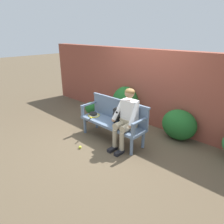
{
  "coord_description": "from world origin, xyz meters",
  "views": [
    {
      "loc": [
        3.0,
        -3.19,
        2.4
      ],
      "look_at": [
        0.0,
        0.0,
        0.71
      ],
      "focal_mm": 33.09,
      "sensor_mm": 36.0,
      "label": 1
    }
  ],
  "objects_px": {
    "baseball_glove": "(93,114)",
    "potted_plant": "(92,110)",
    "tennis_ball": "(80,147)",
    "dog_on_bench": "(117,115)",
    "garden_bench": "(112,124)",
    "tennis_racket": "(94,116)",
    "person_seated": "(127,117)"
  },
  "relations": [
    {
      "from": "tennis_racket",
      "to": "tennis_ball",
      "type": "height_order",
      "value": "tennis_racket"
    },
    {
      "from": "garden_bench",
      "to": "baseball_glove",
      "type": "relative_size",
      "value": 7.53
    },
    {
      "from": "garden_bench",
      "to": "tennis_racket",
      "type": "xyz_separation_m",
      "value": [
        -0.59,
        -0.05,
        0.07
      ]
    },
    {
      "from": "person_seated",
      "to": "garden_bench",
      "type": "bearing_deg",
      "value": 177.85
    },
    {
      "from": "person_seated",
      "to": "dog_on_bench",
      "type": "height_order",
      "value": "person_seated"
    },
    {
      "from": "dog_on_bench",
      "to": "baseball_glove",
      "type": "height_order",
      "value": "dog_on_bench"
    },
    {
      "from": "baseball_glove",
      "to": "potted_plant",
      "type": "height_order",
      "value": "potted_plant"
    },
    {
      "from": "person_seated",
      "to": "baseball_glove",
      "type": "distance_m",
      "value": 1.11
    },
    {
      "from": "dog_on_bench",
      "to": "tennis_ball",
      "type": "height_order",
      "value": "dog_on_bench"
    },
    {
      "from": "dog_on_bench",
      "to": "potted_plant",
      "type": "bearing_deg",
      "value": 164.62
    },
    {
      "from": "person_seated",
      "to": "dog_on_bench",
      "type": "distance_m",
      "value": 0.33
    },
    {
      "from": "garden_bench",
      "to": "tennis_racket",
      "type": "relative_size",
      "value": 2.88
    },
    {
      "from": "dog_on_bench",
      "to": "potted_plant",
      "type": "xyz_separation_m",
      "value": [
        -1.27,
        0.35,
        -0.31
      ]
    },
    {
      "from": "tennis_racket",
      "to": "baseball_glove",
      "type": "height_order",
      "value": "baseball_glove"
    },
    {
      "from": "tennis_racket",
      "to": "potted_plant",
      "type": "distance_m",
      "value": 0.71
    },
    {
      "from": "dog_on_bench",
      "to": "tennis_ball",
      "type": "relative_size",
      "value": 6.51
    },
    {
      "from": "tennis_ball",
      "to": "garden_bench",
      "type": "bearing_deg",
      "value": 73.68
    },
    {
      "from": "tennis_ball",
      "to": "potted_plant",
      "type": "bearing_deg",
      "value": 127.86
    },
    {
      "from": "tennis_ball",
      "to": "potted_plant",
      "type": "distance_m",
      "value": 1.51
    },
    {
      "from": "garden_bench",
      "to": "baseball_glove",
      "type": "distance_m",
      "value": 0.64
    },
    {
      "from": "tennis_racket",
      "to": "potted_plant",
      "type": "height_order",
      "value": "potted_plant"
    },
    {
      "from": "dog_on_bench",
      "to": "garden_bench",
      "type": "bearing_deg",
      "value": -166.9
    },
    {
      "from": "garden_bench",
      "to": "dog_on_bench",
      "type": "distance_m",
      "value": 0.31
    },
    {
      "from": "garden_bench",
      "to": "person_seated",
      "type": "height_order",
      "value": "person_seated"
    },
    {
      "from": "tennis_racket",
      "to": "person_seated",
      "type": "bearing_deg",
      "value": 1.76
    },
    {
      "from": "garden_bench",
      "to": "baseball_glove",
      "type": "xyz_separation_m",
      "value": [
        -0.64,
        -0.01,
        0.1
      ]
    },
    {
      "from": "person_seated",
      "to": "dog_on_bench",
      "type": "xyz_separation_m",
      "value": [
        -0.32,
        0.05,
        -0.06
      ]
    },
    {
      "from": "tennis_ball",
      "to": "potted_plant",
      "type": "relative_size",
      "value": 0.11
    },
    {
      "from": "baseball_glove",
      "to": "tennis_ball",
      "type": "relative_size",
      "value": 3.33
    },
    {
      "from": "garden_bench",
      "to": "potted_plant",
      "type": "distance_m",
      "value": 1.2
    },
    {
      "from": "potted_plant",
      "to": "baseball_glove",
      "type": "bearing_deg",
      "value": -37.98
    },
    {
      "from": "tennis_racket",
      "to": "garden_bench",
      "type": "bearing_deg",
      "value": 4.75
    }
  ]
}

